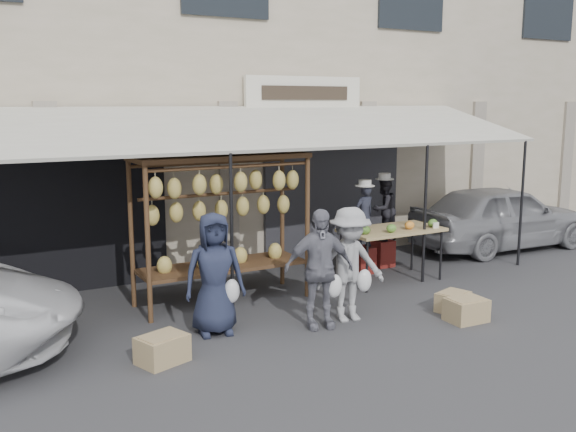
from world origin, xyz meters
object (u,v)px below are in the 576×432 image
object	(u,v)px
customer_left	(214,274)
customer_right	(349,265)
banana_rack	(222,200)
customer_mid	(319,269)
vendor_right	(384,209)
crate_near_b	(453,302)
produce_table	(393,231)
sedan	(501,216)
crate_far	(162,349)
vendor_left	(364,216)
crate_near_a	(466,310)

from	to	relation	value
customer_left	customer_right	distance (m)	1.86
banana_rack	customer_mid	bearing A→B (deg)	-67.34
vendor_right	crate_near_b	bearing A→B (deg)	61.08
produce_table	sedan	world-z (taller)	sedan
banana_rack	vendor_right	world-z (taller)	banana_rack
vendor_right	crate_far	bearing A→B (deg)	11.38
vendor_right	vendor_left	bearing A→B (deg)	6.20
vendor_left	customer_mid	distance (m)	2.93
crate_near_a	crate_far	world-z (taller)	crate_far
produce_table	crate_near_b	bearing A→B (deg)	-97.64
customer_right	crate_near_a	world-z (taller)	customer_right
crate_near_b	vendor_right	bearing A→B (deg)	74.75
produce_table	vendor_left	distance (m)	0.69
customer_left	crate_near_b	xyz separation A→B (m)	(3.35, -0.85, -0.66)
customer_right	sedan	size ratio (longest dim) A/B	0.40
vendor_left	crate_far	xyz separation A→B (m)	(-4.38, -2.11, -0.87)
banana_rack	vendor_right	distance (m)	3.50
crate_near_b	crate_far	size ratio (longest dim) A/B	0.86
customer_left	customer_right	size ratio (longest dim) A/B	1.01
vendor_left	crate_near_a	distance (m)	2.92
customer_mid	vendor_right	bearing A→B (deg)	53.86
vendor_right	banana_rack	bearing A→B (deg)	-4.28
customer_mid	customer_left	bearing A→B (deg)	176.19
banana_rack	sedan	world-z (taller)	banana_rack
crate_near_b	customer_mid	bearing A→B (deg)	168.96
vendor_right	customer_mid	size ratio (longest dim) A/B	0.72
customer_mid	customer_right	bearing A→B (deg)	17.43
produce_table	customer_mid	xyz separation A→B (m)	(-2.27, -1.30, -0.06)
vendor_right	crate_near_b	world-z (taller)	vendor_right
crate_near_b	crate_near_a	bearing A→B (deg)	-109.39
crate_near_b	sedan	xyz separation A→B (m)	(3.72, 2.56, 0.54)
produce_table	crate_near_a	world-z (taller)	produce_table
vendor_left	sedan	world-z (taller)	vendor_left
customer_left	sedan	size ratio (longest dim) A/B	0.40
produce_table	vendor_left	xyz separation A→B (m)	(-0.11, 0.67, 0.16)
customer_mid	crate_near_b	xyz separation A→B (m)	(2.04, -0.40, -0.67)
produce_table	sedan	bearing A→B (deg)	13.83
vendor_right	crate_near_a	world-z (taller)	vendor_right
produce_table	banana_rack	bearing A→B (deg)	173.95
vendor_right	customer_right	xyz separation A→B (m)	(-2.24, -2.16, -0.28)
crate_near_a	crate_far	distance (m)	4.17
customer_right	crate_near_a	bearing A→B (deg)	-23.61
vendor_right	customer_left	xyz separation A→B (m)	(-4.05, -1.72, -0.27)
vendor_left	vendor_right	world-z (taller)	vendor_right
produce_table	customer_right	size ratio (longest dim) A/B	1.07
banana_rack	vendor_right	bearing A→B (deg)	9.39
produce_table	vendor_left	bearing A→B (deg)	99.35
vendor_left	customer_right	bearing A→B (deg)	40.91
vendor_right	sedan	size ratio (longest dim) A/B	0.29
vendor_left	customer_mid	xyz separation A→B (m)	(-2.16, -1.97, -0.22)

